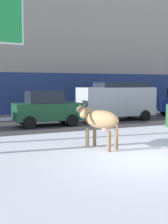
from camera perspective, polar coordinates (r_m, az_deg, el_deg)
name	(u,v)px	position (r m, az deg, el deg)	size (l,w,h in m)	color
ground_plane	(149,160)	(9.26, 12.04, -8.83)	(120.00, 120.00, 0.00)	white
road_strip	(52,124)	(16.93, -5.95, -2.31)	(60.00, 5.60, 0.01)	#423F3F
building_facade	(19,28)	(24.34, -12.01, 15.24)	(44.00, 6.10, 13.00)	#A39989
cow_tan	(100,120)	(10.50, 3.03, -1.53)	(1.09, 1.91, 1.54)	tan
car_darkgreen_hatchback	(46,108)	(16.36, -7.08, 0.66)	(3.56, 2.02, 1.86)	#194C2D
car_silver_van	(116,100)	(18.82, 6.10, 2.24)	(4.66, 2.24, 2.32)	#B7BABF
pedestrian_by_cars	(153,101)	(24.39, 12.80, 1.98)	(0.36, 0.24, 1.73)	#282833
pedestrian_far_left	(35,105)	(20.07, -9.17, 1.35)	(0.36, 0.24, 1.73)	#282833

